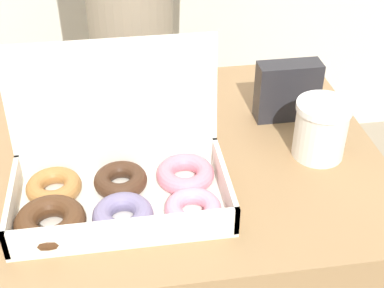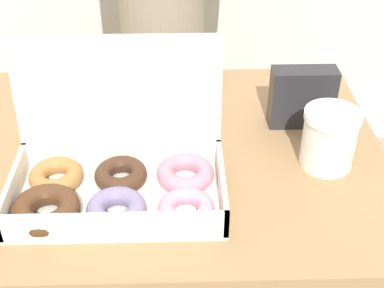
{
  "view_description": "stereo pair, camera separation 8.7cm",
  "coord_description": "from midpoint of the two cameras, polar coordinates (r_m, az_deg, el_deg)",
  "views": [
    {
      "loc": [
        -0.06,
        -0.81,
        1.32
      ],
      "look_at": [
        0.05,
        -0.1,
        0.82
      ],
      "focal_mm": 50.0,
      "sensor_mm": 36.0,
      "label": 1
    },
    {
      "loc": [
        0.03,
        -0.81,
        1.32
      ],
      "look_at": [
        0.05,
        -0.1,
        0.82
      ],
      "focal_mm": 50.0,
      "sensor_mm": 36.0,
      "label": 2
    }
  ],
  "objects": [
    {
      "name": "coffee_cup",
      "position": [
        0.98,
        11.13,
        1.46
      ],
      "size": [
        0.1,
        0.1,
        0.11
      ],
      "color": "silver",
      "rests_on": "table"
    },
    {
      "name": "napkin_holder",
      "position": [
        1.07,
        7.87,
        5.56
      ],
      "size": [
        0.13,
        0.05,
        0.12
      ],
      "color": "#232328",
      "rests_on": "table"
    },
    {
      "name": "table",
      "position": [
        1.25,
        -5.19,
        -14.53
      ],
      "size": [
        0.83,
        0.64,
        0.73
      ],
      "color": "#99754C",
      "rests_on": "ground_plane"
    },
    {
      "name": "donut_box",
      "position": [
        0.88,
        -10.81,
        -4.4
      ],
      "size": [
        0.36,
        0.24,
        0.25
      ],
      "color": "white",
      "rests_on": "table"
    }
  ]
}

